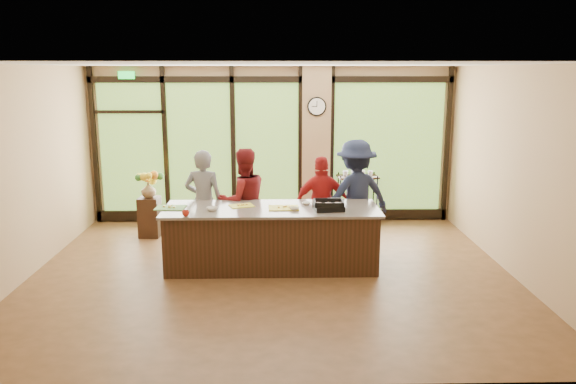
{
  "coord_description": "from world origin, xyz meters",
  "views": [
    {
      "loc": [
        0.06,
        -7.8,
        2.93
      ],
      "look_at": [
        0.25,
        0.4,
        1.14
      ],
      "focal_mm": 35.0,
      "sensor_mm": 36.0,
      "label": 1
    }
  ],
  "objects_px": {
    "cook_left": "(204,202)",
    "cook_right": "(355,196)",
    "island_base": "(272,239)",
    "bar_cart": "(357,192)",
    "roasting_pan": "(329,208)",
    "flower_stand": "(150,217)"
  },
  "relations": [
    {
      "from": "cook_left",
      "to": "bar_cart",
      "type": "bearing_deg",
      "value": -140.34
    },
    {
      "from": "cook_left",
      "to": "bar_cart",
      "type": "height_order",
      "value": "cook_left"
    },
    {
      "from": "island_base",
      "to": "cook_left",
      "type": "bearing_deg",
      "value": 147.79
    },
    {
      "from": "island_base",
      "to": "flower_stand",
      "type": "height_order",
      "value": "island_base"
    },
    {
      "from": "cook_right",
      "to": "roasting_pan",
      "type": "distance_m",
      "value": 1.08
    },
    {
      "from": "cook_left",
      "to": "flower_stand",
      "type": "distance_m",
      "value": 1.53
    },
    {
      "from": "cook_left",
      "to": "flower_stand",
      "type": "relative_size",
      "value": 2.37
    },
    {
      "from": "cook_left",
      "to": "roasting_pan",
      "type": "xyz_separation_m",
      "value": [
        1.93,
        -0.85,
        0.11
      ]
    },
    {
      "from": "cook_right",
      "to": "bar_cart",
      "type": "bearing_deg",
      "value": -117.4
    },
    {
      "from": "island_base",
      "to": "flower_stand",
      "type": "bearing_deg",
      "value": 143.2
    },
    {
      "from": "flower_stand",
      "to": "roasting_pan",
      "type": "bearing_deg",
      "value": -27.66
    },
    {
      "from": "roasting_pan",
      "to": "flower_stand",
      "type": "distance_m",
      "value": 3.57
    },
    {
      "from": "roasting_pan",
      "to": "bar_cart",
      "type": "distance_m",
      "value": 2.71
    },
    {
      "from": "cook_right",
      "to": "bar_cart",
      "type": "xyz_separation_m",
      "value": [
        0.27,
        1.63,
        -0.29
      ]
    },
    {
      "from": "cook_left",
      "to": "cook_right",
      "type": "distance_m",
      "value": 2.46
    },
    {
      "from": "cook_left",
      "to": "cook_right",
      "type": "bearing_deg",
      "value": -170.34
    },
    {
      "from": "bar_cart",
      "to": "roasting_pan",
      "type": "bearing_deg",
      "value": -112.85
    },
    {
      "from": "cook_right",
      "to": "flower_stand",
      "type": "distance_m",
      "value": 3.69
    },
    {
      "from": "cook_left",
      "to": "bar_cart",
      "type": "relative_size",
      "value": 1.63
    },
    {
      "from": "island_base",
      "to": "bar_cart",
      "type": "height_order",
      "value": "bar_cart"
    },
    {
      "from": "roasting_pan",
      "to": "flower_stand",
      "type": "relative_size",
      "value": 0.59
    },
    {
      "from": "flower_stand",
      "to": "bar_cart",
      "type": "distance_m",
      "value": 3.91
    }
  ]
}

